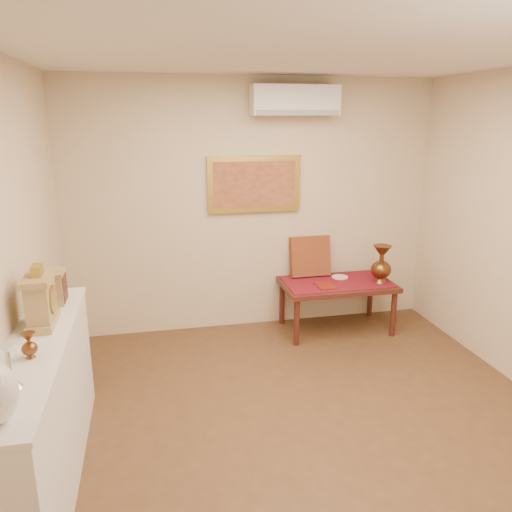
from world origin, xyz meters
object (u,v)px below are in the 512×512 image
object	(u,v)px
mantel_clock	(41,300)
display_ledge	(44,414)
wooden_chest	(54,287)
brass_urn_tall	(382,260)
low_table	(337,288)

from	to	relation	value
mantel_clock	display_ledge	bearing A→B (deg)	-90.76
display_ledge	wooden_chest	distance (m)	0.92
display_ledge	wooden_chest	xyz separation A→B (m)	(0.01, 0.68, 0.61)
brass_urn_tall	low_table	world-z (taller)	brass_urn_tall
display_ledge	low_table	size ratio (longest dim) A/B	1.68
mantel_clock	wooden_chest	xyz separation A→B (m)	(0.01, 0.40, -0.05)
brass_urn_tall	wooden_chest	size ratio (longest dim) A/B	2.03
wooden_chest	low_table	world-z (taller)	wooden_chest
display_ledge	mantel_clock	size ratio (longest dim) A/B	4.93
mantel_clock	wooden_chest	world-z (taller)	mantel_clock
wooden_chest	low_table	size ratio (longest dim) A/B	0.20
mantel_clock	brass_urn_tall	bearing A→B (deg)	25.59
display_ledge	mantel_clock	distance (m)	0.72
wooden_chest	brass_urn_tall	bearing A→B (deg)	19.31
wooden_chest	mantel_clock	bearing A→B (deg)	-91.21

